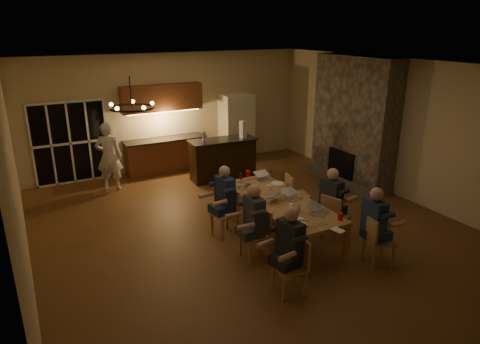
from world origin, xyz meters
name	(u,v)px	position (x,y,z in m)	size (l,w,h in m)	color
floor	(249,228)	(0.00, 0.00, 0.00)	(9.00, 9.00, 0.00)	brown
back_wall	(170,112)	(0.00, 4.52, 1.60)	(8.00, 0.04, 3.20)	#C8B08D
left_wall	(15,188)	(-4.02, 0.00, 1.60)	(0.04, 9.00, 3.20)	#C8B08D
right_wall	(400,129)	(4.02, 0.00, 1.60)	(0.04, 9.00, 3.20)	#C8B08D
ceiling	(251,65)	(0.00, 0.00, 3.22)	(8.00, 9.00, 0.04)	white
french_doors	(70,143)	(-2.70, 4.47, 1.05)	(1.86, 0.08, 2.10)	black
fireplace	(354,121)	(3.70, 1.20, 1.60)	(0.58, 2.50, 3.20)	#746A5B
kitchenette	(164,129)	(-0.30, 4.20, 1.20)	(2.24, 0.68, 2.40)	brown
refrigerator	(237,128)	(1.90, 4.15, 1.00)	(0.90, 0.68, 2.00)	beige
dining_table	(279,218)	(0.34, -0.56, 0.38)	(1.10, 2.82, 0.75)	tan
bar_island	(223,159)	(0.82, 2.89, 0.54)	(1.76, 0.68, 1.08)	black
chair_left_near	(290,266)	(-0.55, -2.20, 0.45)	(0.44, 0.44, 0.89)	tan
chair_left_mid	(255,234)	(-0.49, -1.05, 0.45)	(0.44, 0.44, 0.89)	tan
chair_left_far	(225,213)	(-0.56, -0.02, 0.45)	(0.44, 0.44, 0.89)	tan
chair_right_near	(380,240)	(1.26, -2.24, 0.45)	(0.44, 0.44, 0.89)	tan
chair_right_mid	(336,216)	(1.26, -1.12, 0.45)	(0.44, 0.44, 0.89)	tan
chair_right_far	(298,194)	(1.26, 0.12, 0.45)	(0.44, 0.44, 0.89)	tan
person_left_near	(290,249)	(-0.51, -2.13, 0.69)	(0.60, 0.60, 1.38)	#202329
person_right_near	(373,226)	(1.18, -2.15, 0.69)	(0.60, 0.60, 1.38)	#1F334F
person_left_mid	(254,222)	(-0.51, -1.06, 0.69)	(0.60, 0.60, 1.38)	#3E4249
person_right_mid	(331,203)	(1.20, -1.02, 0.69)	(0.60, 0.60, 1.38)	#202329
person_left_far	(225,200)	(-0.51, 0.06, 0.69)	(0.60, 0.60, 1.38)	#1F334F
standing_person	(109,156)	(-1.97, 3.50, 0.86)	(0.62, 0.41, 1.71)	silver
chandelier	(132,108)	(-2.33, -0.60, 2.75)	(0.65, 0.65, 0.03)	black
laptop_a	(298,218)	(0.03, -1.58, 0.86)	(0.32, 0.28, 0.23)	silver
laptop_b	(320,208)	(0.62, -1.42, 0.86)	(0.32, 0.28, 0.23)	silver
laptop_c	(268,195)	(0.14, -0.48, 0.86)	(0.32, 0.28, 0.23)	silver
laptop_d	(293,194)	(0.58, -0.65, 0.86)	(0.32, 0.28, 0.23)	silver
laptop_e	(241,180)	(0.08, 0.50, 0.86)	(0.32, 0.28, 0.23)	silver
laptop_f	(265,175)	(0.65, 0.50, 0.86)	(0.32, 0.28, 0.23)	silver
mug_front	(291,206)	(0.29, -1.02, 0.80)	(0.08, 0.08, 0.10)	white
mug_mid	(268,187)	(0.43, -0.01, 0.80)	(0.08, 0.08, 0.10)	white
mug_back	(242,187)	(-0.02, 0.25, 0.80)	(0.08, 0.08, 0.10)	white
redcup_near	(340,217)	(0.76, -1.78, 0.81)	(0.09, 0.09, 0.12)	red
redcup_mid	(252,194)	(-0.05, -0.20, 0.81)	(0.09, 0.09, 0.12)	red
redcup_far	(248,173)	(0.48, 0.91, 0.81)	(0.10, 0.10, 0.12)	red
can_silver	(299,209)	(0.33, -1.18, 0.81)	(0.07, 0.07, 0.12)	#B2B2B7
can_cola	(241,176)	(0.24, 0.81, 0.81)	(0.06, 0.06, 0.12)	#3F0F0C
can_right	(287,187)	(0.75, -0.21, 0.81)	(0.06, 0.06, 0.12)	#B2B2B7
plate_near	(315,207)	(0.72, -1.17, 0.76)	(0.26, 0.26, 0.02)	white
plate_left	(297,220)	(0.09, -1.47, 0.76)	(0.27, 0.27, 0.02)	white
plate_far	(278,184)	(0.78, 0.18, 0.76)	(0.27, 0.27, 0.02)	white
notepad	(338,230)	(0.46, -2.08, 0.76)	(0.15, 0.21, 0.01)	white
bar_bottle	(204,137)	(0.33, 2.94, 1.20)	(0.09, 0.09, 0.24)	#99999E
bar_blender	(243,129)	(1.37, 2.79, 1.30)	(0.14, 0.14, 0.45)	silver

